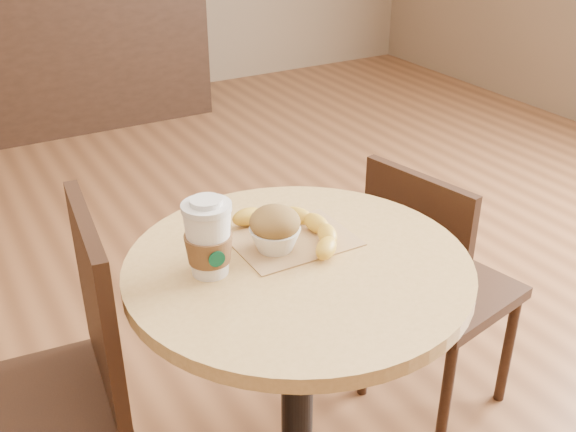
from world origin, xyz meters
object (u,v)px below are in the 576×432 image
object	(u,v)px
cafe_table	(297,353)
chair_right	(433,284)
chair_left	(56,392)
banana	(293,230)
coffee_cup	(208,240)
muffin	(275,229)

from	to	relation	value
cafe_table	chair_right	world-z (taller)	chair_right
cafe_table	chair_left	bearing A→B (deg)	156.49
cafe_table	chair_left	xyz separation A→B (m)	(-0.46, 0.20, -0.06)
banana	coffee_cup	bearing A→B (deg)	173.37
chair_left	muffin	bearing A→B (deg)	78.29
cafe_table	chair_left	world-z (taller)	chair_left
chair_left	banana	size ratio (longest dim) A/B	3.22
chair_right	banana	world-z (taller)	banana
chair_right	coffee_cup	bearing A→B (deg)	88.54
chair_right	coffee_cup	size ratio (longest dim) A/B	5.06
cafe_table	banana	world-z (taller)	banana
coffee_cup	banana	size ratio (longest dim) A/B	0.58
coffee_cup	muffin	world-z (taller)	coffee_cup
muffin	banana	distance (m)	0.06
chair_right	muffin	bearing A→B (deg)	89.95
cafe_table	banana	bearing A→B (deg)	66.32
muffin	coffee_cup	bearing A→B (deg)	-175.36
chair_left	banana	distance (m)	0.59
chair_left	coffee_cup	world-z (taller)	coffee_cup
cafe_table	chair_left	size ratio (longest dim) A/B	0.88
chair_left	coffee_cup	distance (m)	0.48
banana	chair_left	bearing A→B (deg)	150.49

